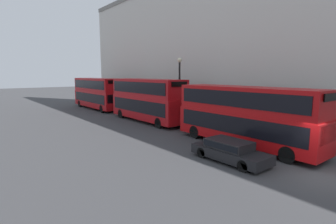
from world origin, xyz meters
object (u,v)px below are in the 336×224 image
bus_leading (245,114)px  bus_third_in_queue (97,92)px  bus_second_in_queue (147,98)px  car_dark_sedan (230,150)px

bus_leading → bus_third_in_queue: bearing=90.0°
bus_third_in_queue → bus_second_in_queue: bearing=-90.0°
bus_leading → bus_second_in_queue: 12.18m
car_dark_sedan → bus_second_in_queue: bearing=76.0°
bus_second_in_queue → bus_leading: bearing=-90.0°
car_dark_sedan → bus_leading: bearing=23.2°
bus_leading → car_dark_sedan: 4.04m
bus_leading → bus_third_in_queue: 24.98m
bus_leading → car_dark_sedan: bearing=-156.8°
bus_second_in_queue → car_dark_sedan: bus_second_in_queue is taller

